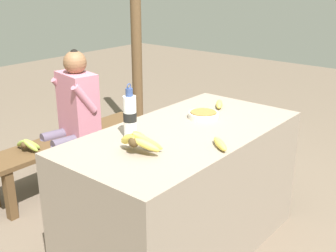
# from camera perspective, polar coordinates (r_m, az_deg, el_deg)

# --- Properties ---
(ground_plane) EXTENTS (12.00, 12.00, 0.00)m
(ground_plane) POSITION_cam_1_polar(r_m,az_deg,el_deg) (2.77, 2.08, -15.93)
(ground_plane) COLOR brown
(market_counter) EXTENTS (1.48, 0.75, 0.78)m
(market_counter) POSITION_cam_1_polar(r_m,az_deg,el_deg) (2.56, 2.19, -8.81)
(market_counter) COLOR gray
(market_counter) RESTS_ON ground_plane
(banana_bunch_ripe) EXTENTS (0.17, 0.27, 0.14)m
(banana_bunch_ripe) POSITION_cam_1_polar(r_m,az_deg,el_deg) (2.08, -4.05, -1.95)
(banana_bunch_ripe) COLOR #4C381E
(banana_bunch_ripe) RESTS_ON market_counter
(serving_bowl) EXTENTS (0.19, 0.19, 0.04)m
(serving_bowl) POSITION_cam_1_polar(r_m,az_deg,el_deg) (2.61, 4.82, 1.58)
(serving_bowl) COLOR silver
(serving_bowl) RESTS_ON market_counter
(water_bottle) EXTENTS (0.07, 0.07, 0.30)m
(water_bottle) POSITION_cam_1_polar(r_m,az_deg,el_deg) (2.27, -5.18, 1.41)
(water_bottle) COLOR white
(water_bottle) RESTS_ON market_counter
(loose_banana_front) EXTENTS (0.14, 0.16, 0.04)m
(loose_banana_front) POSITION_cam_1_polar(r_m,az_deg,el_deg) (2.17, 7.04, -2.41)
(loose_banana_front) COLOR #E0C64C
(loose_banana_front) RESTS_ON market_counter
(loose_banana_side) EXTENTS (0.16, 0.12, 0.04)m
(loose_banana_side) POSITION_cam_1_polar(r_m,az_deg,el_deg) (2.83, 6.95, 2.94)
(loose_banana_side) COLOR #E0C64C
(loose_banana_side) RESTS_ON market_counter
(wooden_bench) EXTENTS (1.46, 0.32, 0.40)m
(wooden_bench) POSITION_cam_1_polar(r_m,az_deg,el_deg) (3.48, -13.09, -2.45)
(wooden_bench) COLOR brown
(wooden_bench) RESTS_ON ground_plane
(seated_vendor) EXTENTS (0.44, 0.42, 1.09)m
(seated_vendor) POSITION_cam_1_polar(r_m,az_deg,el_deg) (3.39, -12.68, 2.13)
(seated_vendor) COLOR #564C60
(seated_vendor) RESTS_ON ground_plane
(banana_bunch_green) EXTENTS (0.14, 0.25, 0.11)m
(banana_bunch_green) POSITION_cam_1_polar(r_m,az_deg,el_deg) (3.24, -18.49, -2.33)
(banana_bunch_green) COLOR #4C381E
(banana_bunch_green) RESTS_ON wooden_bench
(support_post_far) EXTENTS (0.11, 0.11, 2.40)m
(support_post_far) POSITION_cam_1_polar(r_m,az_deg,el_deg) (4.23, -4.38, 14.05)
(support_post_far) COLOR brown
(support_post_far) RESTS_ON ground_plane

